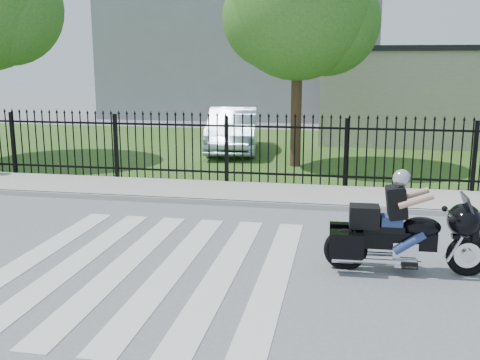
# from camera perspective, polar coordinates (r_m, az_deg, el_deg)

# --- Properties ---
(ground) EXTENTS (120.00, 120.00, 0.00)m
(ground) POSITION_cam_1_polar(r_m,az_deg,el_deg) (8.99, -9.40, -8.79)
(ground) COLOR slate
(ground) RESTS_ON ground
(crosswalk) EXTENTS (5.00, 5.50, 0.01)m
(crosswalk) POSITION_cam_1_polar(r_m,az_deg,el_deg) (8.99, -9.41, -8.75)
(crosswalk) COLOR silver
(crosswalk) RESTS_ON ground
(sidewalk) EXTENTS (40.00, 2.00, 0.12)m
(sidewalk) POSITION_cam_1_polar(r_m,az_deg,el_deg) (13.57, -2.24, -1.22)
(sidewalk) COLOR #ADAAA3
(sidewalk) RESTS_ON ground
(curb) EXTENTS (40.00, 0.12, 0.12)m
(curb) POSITION_cam_1_polar(r_m,az_deg,el_deg) (12.63, -3.24, -2.24)
(curb) COLOR #ADAAA3
(curb) RESTS_ON ground
(grass_strip) EXTENTS (40.00, 12.00, 0.02)m
(grass_strip) POSITION_cam_1_polar(r_m,az_deg,el_deg) (20.34, 2.15, 3.10)
(grass_strip) COLOR #30561D
(grass_strip) RESTS_ON ground
(iron_fence) EXTENTS (26.00, 0.04, 1.80)m
(iron_fence) POSITION_cam_1_polar(r_m,az_deg,el_deg) (14.37, -1.38, 2.96)
(iron_fence) COLOR black
(iron_fence) RESTS_ON ground
(tree_mid) EXTENTS (4.20, 4.20, 6.78)m
(tree_mid) POSITION_cam_1_polar(r_m,az_deg,el_deg) (17.00, 5.94, 17.03)
(tree_mid) COLOR #382316
(tree_mid) RESTS_ON ground
(building_low) EXTENTS (10.00, 6.00, 3.50)m
(building_low) POSITION_cam_1_polar(r_m,az_deg,el_deg) (24.26, 20.42, 7.95)
(building_low) COLOR beige
(building_low) RESTS_ON ground
(building_low_roof) EXTENTS (10.20, 6.20, 0.20)m
(building_low_roof) POSITION_cam_1_polar(r_m,az_deg,el_deg) (24.22, 20.74, 12.31)
(building_low_roof) COLOR black
(building_low_roof) RESTS_ON building_low
(building_tall) EXTENTS (15.00, 10.00, 12.00)m
(building_tall) POSITION_cam_1_polar(r_m,az_deg,el_deg) (34.51, 0.69, 16.76)
(building_tall) COLOR gray
(building_tall) RESTS_ON ground
(motorcycle_rider) EXTENTS (2.47, 0.76, 1.63)m
(motorcycle_rider) POSITION_cam_1_polar(r_m,az_deg,el_deg) (8.87, 16.13, -4.87)
(motorcycle_rider) COLOR black
(motorcycle_rider) RESTS_ON ground
(parked_car) EXTENTS (2.25, 4.88, 1.55)m
(parked_car) POSITION_cam_1_polar(r_m,az_deg,el_deg) (19.78, -0.69, 5.15)
(parked_car) COLOR #AFC5DC
(parked_car) RESTS_ON grass_strip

